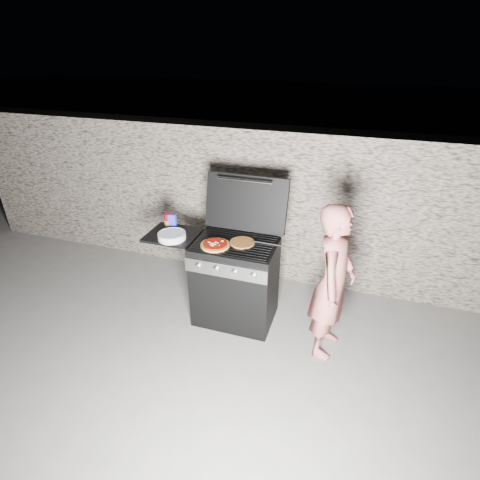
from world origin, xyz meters
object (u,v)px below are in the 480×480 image
(pizza_topped, at_px, (215,244))
(gas_grill, at_px, (213,278))
(person, at_px, (333,283))
(sauce_jar, at_px, (169,220))

(pizza_topped, bearing_deg, gas_grill, 127.75)
(pizza_topped, xyz_separation_m, person, (1.12, -0.03, -0.18))
(pizza_topped, relative_size, person, 0.18)
(person, bearing_deg, sauce_jar, 87.39)
(gas_grill, bearing_deg, sauce_jar, 165.66)
(gas_grill, bearing_deg, pizza_topped, -52.25)
(gas_grill, relative_size, person, 0.90)
(pizza_topped, relative_size, sauce_jar, 1.72)
(pizza_topped, height_order, person, person)
(gas_grill, height_order, sauce_jar, sauce_jar)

